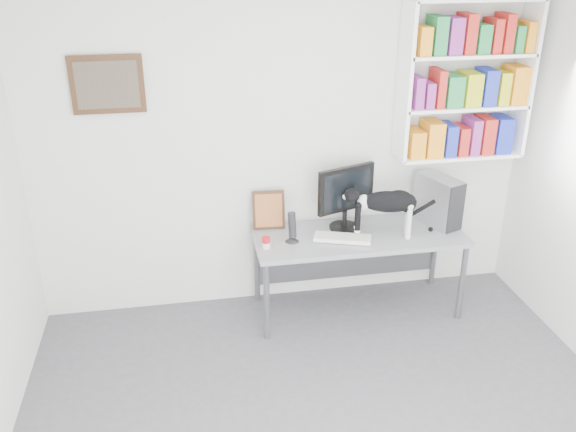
{
  "coord_description": "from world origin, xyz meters",
  "views": [
    {
      "loc": [
        -0.81,
        -2.56,
        2.84
      ],
      "look_at": [
        -0.06,
        1.53,
        0.96
      ],
      "focal_mm": 38.0,
      "sensor_mm": 36.0,
      "label": 1
    }
  ],
  "objects_px": {
    "speaker": "(292,227)",
    "soup_can": "(266,243)",
    "keyboard": "(342,238)",
    "pc_tower": "(438,200)",
    "desk": "(357,272)",
    "leaning_print": "(269,209)",
    "bookshelf": "(466,81)",
    "cat": "(385,213)",
    "monitor": "(345,198)"
  },
  "relations": [
    {
      "from": "monitor",
      "to": "speaker",
      "type": "xyz_separation_m",
      "value": [
        -0.46,
        -0.16,
        -0.15
      ]
    },
    {
      "from": "desk",
      "to": "speaker",
      "type": "height_order",
      "value": "speaker"
    },
    {
      "from": "cat",
      "to": "leaning_print",
      "type": "bearing_deg",
      "value": 173.13
    },
    {
      "from": "desk",
      "to": "soup_can",
      "type": "distance_m",
      "value": 0.87
    },
    {
      "from": "leaning_print",
      "to": "keyboard",
      "type": "bearing_deg",
      "value": -27.88
    },
    {
      "from": "keyboard",
      "to": "pc_tower",
      "type": "distance_m",
      "value": 0.88
    },
    {
      "from": "soup_can",
      "to": "cat",
      "type": "height_order",
      "value": "cat"
    },
    {
      "from": "keyboard",
      "to": "soup_can",
      "type": "bearing_deg",
      "value": -158.13
    },
    {
      "from": "bookshelf",
      "to": "keyboard",
      "type": "bearing_deg",
      "value": -164.46
    },
    {
      "from": "pc_tower",
      "to": "speaker",
      "type": "distance_m",
      "value": 1.24
    },
    {
      "from": "bookshelf",
      "to": "pc_tower",
      "type": "relative_size",
      "value": 3.06
    },
    {
      "from": "monitor",
      "to": "cat",
      "type": "height_order",
      "value": "monitor"
    },
    {
      "from": "leaning_print",
      "to": "speaker",
      "type": "bearing_deg",
      "value": -60.0
    },
    {
      "from": "desk",
      "to": "cat",
      "type": "distance_m",
      "value": 0.58
    },
    {
      "from": "monitor",
      "to": "keyboard",
      "type": "xyz_separation_m",
      "value": [
        -0.07,
        -0.2,
        -0.25
      ]
    },
    {
      "from": "keyboard",
      "to": "soup_can",
      "type": "xyz_separation_m",
      "value": [
        -0.61,
        -0.03,
        0.03
      ]
    },
    {
      "from": "pc_tower",
      "to": "speaker",
      "type": "bearing_deg",
      "value": 164.87
    },
    {
      "from": "speaker",
      "to": "soup_can",
      "type": "height_order",
      "value": "speaker"
    },
    {
      "from": "bookshelf",
      "to": "monitor",
      "type": "relative_size",
      "value": 2.28
    },
    {
      "from": "keyboard",
      "to": "speaker",
      "type": "relative_size",
      "value": 1.76
    },
    {
      "from": "monitor",
      "to": "speaker",
      "type": "height_order",
      "value": "monitor"
    },
    {
      "from": "pc_tower",
      "to": "soup_can",
      "type": "relative_size",
      "value": 4.46
    },
    {
      "from": "leaning_print",
      "to": "soup_can",
      "type": "xyz_separation_m",
      "value": [
        -0.08,
        -0.36,
        -0.12
      ]
    },
    {
      "from": "desk",
      "to": "keyboard",
      "type": "bearing_deg",
      "value": -154.31
    },
    {
      "from": "bookshelf",
      "to": "soup_can",
      "type": "bearing_deg",
      "value": -169.14
    },
    {
      "from": "desk",
      "to": "speaker",
      "type": "distance_m",
      "value": 0.73
    },
    {
      "from": "monitor",
      "to": "desk",
      "type": "bearing_deg",
      "value": -74.53
    },
    {
      "from": "bookshelf",
      "to": "desk",
      "type": "bearing_deg",
      "value": -166.45
    },
    {
      "from": "monitor",
      "to": "speaker",
      "type": "distance_m",
      "value": 0.51
    },
    {
      "from": "speaker",
      "to": "soup_can",
      "type": "xyz_separation_m",
      "value": [
        -0.22,
        -0.07,
        -0.08
      ]
    },
    {
      "from": "pc_tower",
      "to": "cat",
      "type": "distance_m",
      "value": 0.52
    },
    {
      "from": "speaker",
      "to": "monitor",
      "type": "bearing_deg",
      "value": 6.34
    },
    {
      "from": "bookshelf",
      "to": "monitor",
      "type": "xyz_separation_m",
      "value": [
        -0.95,
        -0.08,
        -0.88
      ]
    },
    {
      "from": "speaker",
      "to": "keyboard",
      "type": "bearing_deg",
      "value": -18.9
    },
    {
      "from": "desk",
      "to": "monitor",
      "type": "distance_m",
      "value": 0.64
    },
    {
      "from": "keyboard",
      "to": "leaning_print",
      "type": "distance_m",
      "value": 0.64
    },
    {
      "from": "pc_tower",
      "to": "monitor",
      "type": "bearing_deg",
      "value": 156.65
    },
    {
      "from": "soup_can",
      "to": "bookshelf",
      "type": "bearing_deg",
      "value": 10.86
    },
    {
      "from": "monitor",
      "to": "soup_can",
      "type": "xyz_separation_m",
      "value": [
        -0.68,
        -0.23,
        -0.23
      ]
    },
    {
      "from": "monitor",
      "to": "cat",
      "type": "distance_m",
      "value": 0.34
    },
    {
      "from": "bookshelf",
      "to": "speaker",
      "type": "height_order",
      "value": "bookshelf"
    },
    {
      "from": "desk",
      "to": "cat",
      "type": "height_order",
      "value": "cat"
    },
    {
      "from": "keyboard",
      "to": "monitor",
      "type": "bearing_deg",
      "value": 90.43
    },
    {
      "from": "leaning_print",
      "to": "monitor",
      "type": "bearing_deg",
      "value": -8.21
    },
    {
      "from": "monitor",
      "to": "keyboard",
      "type": "relative_size",
      "value": 1.22
    },
    {
      "from": "desk",
      "to": "leaning_print",
      "type": "height_order",
      "value": "leaning_print"
    },
    {
      "from": "cat",
      "to": "desk",
      "type": "bearing_deg",
      "value": 174.16
    },
    {
      "from": "bookshelf",
      "to": "soup_can",
      "type": "distance_m",
      "value": 1.99
    },
    {
      "from": "bookshelf",
      "to": "desk",
      "type": "xyz_separation_m",
      "value": [
        -0.86,
        -0.21,
        -1.5
      ]
    },
    {
      "from": "soup_can",
      "to": "pc_tower",
      "type": "bearing_deg",
      "value": 7.63
    }
  ]
}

